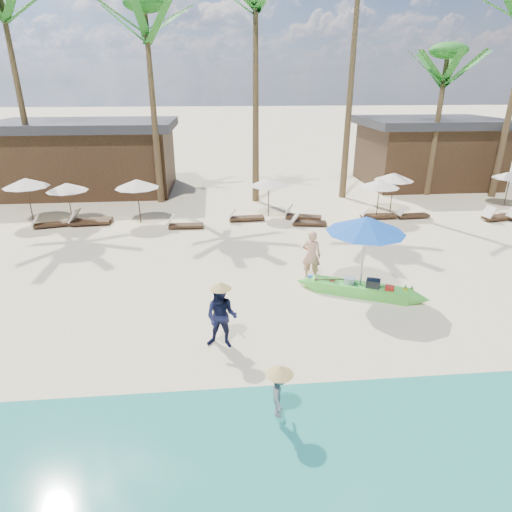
{
  "coord_description": "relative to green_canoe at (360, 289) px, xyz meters",
  "views": [
    {
      "loc": [
        -0.1,
        -10.38,
        6.47
      ],
      "look_at": [
        1.05,
        2.0,
        1.39
      ],
      "focal_mm": 30.0,
      "sensor_mm": 36.0,
      "label": 1
    }
  ],
  "objects": [
    {
      "name": "lounger_6_right",
      "position": [
        -0.36,
        8.37,
        0.01
      ],
      "size": [
        1.95,
        1.13,
        0.63
      ],
      "rotation": [
        0.0,
        0.0,
        -0.32
      ],
      "color": "#3D2819",
      "rests_on": "ground"
    },
    {
      "name": "lounger_7_right",
      "position": [
        3.46,
        8.14,
        0.01
      ],
      "size": [
        1.85,
        0.57,
        0.63
      ],
      "rotation": [
        0.0,
        0.0,
        0.0
      ],
      "color": "#3D2819",
      "rests_on": "ground"
    },
    {
      "name": "palm_6",
      "position": [
        8.4,
        12.8,
        6.85
      ],
      "size": [
        2.08,
        2.08,
        8.51
      ],
      "color": "brown",
      "rests_on": "ground"
    },
    {
      "name": "ground",
      "position": [
        -4.44,
        -1.72,
        -0.2
      ],
      "size": [
        240.0,
        240.0,
        0.0
      ],
      "primitive_type": "plane",
      "color": "beige",
      "rests_on": "ground"
    },
    {
      "name": "resort_parasol_8",
      "position": [
        4.71,
        9.37,
        1.68
      ],
      "size": [
        2.02,
        2.02,
        2.09
      ],
      "color": "#3D2819",
      "rests_on": "ground"
    },
    {
      "name": "lounger_5_left",
      "position": [
        -6.2,
        7.48,
        -0.01
      ],
      "size": [
        1.71,
        0.56,
        0.58
      ],
      "rotation": [
        0.0,
        0.0,
        -0.02
      ],
      "color": "#3D2819",
      "rests_on": "ground"
    },
    {
      "name": "resort_parasol_3",
      "position": [
        -13.7,
        9.19,
        1.78
      ],
      "size": [
        2.14,
        2.14,
        2.2
      ],
      "color": "#3D2819",
      "rests_on": "ground"
    },
    {
      "name": "vendor_green",
      "position": [
        -4.54,
        -2.5,
        0.67
      ],
      "size": [
        0.99,
        0.86,
        1.74
      ],
      "primitive_type": "imported",
      "rotation": [
        0.0,
        0.0,
        -0.27
      ],
      "color": "#131636",
      "rests_on": "ground"
    },
    {
      "name": "green_canoe",
      "position": [
        0.0,
        0.0,
        0.0
      ],
      "size": [
        4.47,
        2.29,
        0.61
      ],
      "rotation": [
        0.0,
        0.0,
        -0.43
      ],
      "color": "green",
      "rests_on": "ground"
    },
    {
      "name": "lounger_7_left",
      "position": [
        -0.25,
        7.37,
        -0.01
      ],
      "size": [
        1.74,
        0.74,
        0.57
      ],
      "rotation": [
        0.0,
        0.0,
        -0.14
      ],
      "color": "#3D2819",
      "rests_on": "ground"
    },
    {
      "name": "resort_parasol_5",
      "position": [
        -8.36,
        8.6,
        1.75
      ],
      "size": [
        2.1,
        2.1,
        2.16
      ],
      "color": "#3D2819",
      "rests_on": "ground"
    },
    {
      "name": "resort_parasol_6",
      "position": [
        -1.93,
        9.13,
        1.58
      ],
      "size": [
        1.92,
        1.92,
        1.98
      ],
      "color": "#3D2819",
      "rests_on": "ground"
    },
    {
      "name": "vendor_yellow",
      "position": [
        -3.45,
        -5.32,
        0.51
      ],
      "size": [
        0.47,
        0.73,
        1.06
      ],
      "primitive_type": "imported",
      "rotation": [
        0.0,
        0.0,
        1.46
      ],
      "color": "gray",
      "rests_on": "ground"
    },
    {
      "name": "lounger_6_left",
      "position": [
        -3.24,
        8.39,
        0.0
      ],
      "size": [
        1.86,
        0.67,
        0.62
      ],
      "rotation": [
        0.0,
        0.0,
        0.06
      ],
      "color": "#3D2819",
      "rests_on": "ground"
    },
    {
      "name": "lounger_4_left",
      "position": [
        -10.8,
        8.75,
        0.01
      ],
      "size": [
        1.88,
        0.61,
        0.64
      ],
      "rotation": [
        0.0,
        0.0,
        0.02
      ],
      "color": "#3D2819",
      "rests_on": "ground"
    },
    {
      "name": "lounger_4_right",
      "position": [
        -10.86,
        8.38,
        0.01
      ],
      "size": [
        1.93,
        0.72,
        0.64
      ],
      "rotation": [
        0.0,
        0.0,
        0.08
      ],
      "color": "#3D2819",
      "rests_on": "ground"
    },
    {
      "name": "resort_parasol_7",
      "position": [
        3.5,
        8.17,
        1.6
      ],
      "size": [
        1.95,
        1.95,
        2.01
      ],
      "color": "#3D2819",
      "rests_on": "ground"
    },
    {
      "name": "resort_parasol_4",
      "position": [
        -11.7,
        8.83,
        1.6
      ],
      "size": [
        1.95,
        1.95,
        2.0
      ],
      "color": "#3D2819",
      "rests_on": "ground"
    },
    {
      "name": "lounger_3_right",
      "position": [
        -12.6,
        8.22,
        -0.01
      ],
      "size": [
        1.78,
        0.93,
        0.58
      ],
      "rotation": [
        0.0,
        0.0,
        0.25
      ],
      "color": "#3D2819",
      "rests_on": "ground"
    },
    {
      "name": "lounger_8_left",
      "position": [
        5.28,
        8.06,
        -0.01
      ],
      "size": [
        1.73,
        0.65,
        0.57
      ],
      "rotation": [
        0.0,
        0.0,
        0.08
      ],
      "color": "#3D2819",
      "rests_on": "ground"
    },
    {
      "name": "pavilion_west",
      "position": [
        -12.44,
        15.78,
        1.99
      ],
      "size": [
        10.8,
        6.6,
        4.3
      ],
      "color": "#3D2819",
      "rests_on": "ground"
    },
    {
      "name": "wet_sand_strip",
      "position": [
        -4.44,
        -6.72,
        -0.2
      ],
      "size": [
        240.0,
        4.5,
        0.01
      ],
      "primitive_type": "cube",
      "color": "tan",
      "rests_on": "ground"
    },
    {
      "name": "resort_parasol_9",
      "position": [
        11.53,
        9.86,
        1.54
      ],
      "size": [
        1.87,
        1.87,
        1.93
      ],
      "color": "#3D2819",
      "rests_on": "ground"
    },
    {
      "name": "palm_3",
      "position": [
        -7.8,
        12.55,
        8.37
      ],
      "size": [
        2.08,
        2.08,
        10.52
      ],
      "color": "brown",
      "rests_on": "ground"
    },
    {
      "name": "lounger_9_left",
      "position": [
        9.52,
        7.33,
        0.02
      ],
      "size": [
        2.05,
        1.02,
        0.67
      ],
      "rotation": [
        0.0,
        0.0,
        0.22
      ],
      "color": "#3D2819",
      "rests_on": "ground"
    },
    {
      "name": "palm_2",
      "position": [
        -14.89,
        13.35,
        8.98
      ],
      "size": [
        2.08,
        2.08,
        11.33
      ],
      "color": "brown",
      "rests_on": "ground"
    },
    {
      "name": "blue_umbrella",
      "position": [
        0.0,
        0.07,
        2.19
      ],
      "size": [
        2.46,
        2.46,
        2.65
      ],
      "color": "#99999E",
      "rests_on": "ground"
    },
    {
      "name": "palm_4",
      "position": [
        -2.29,
        12.29,
        9.25
      ],
      "size": [
        2.08,
        2.08,
        11.7
      ],
      "color": "brown",
      "rests_on": "ground"
    },
    {
      "name": "tourist",
      "position": [
        -1.36,
        1.38,
        0.69
      ],
      "size": [
        0.76,
        0.63,
        1.79
      ],
      "primitive_type": "imported",
      "rotation": [
        0.0,
        0.0,
        2.78
      ],
      "color": "tan",
      "rests_on": "ground"
    },
    {
      "name": "pavilion_east",
      "position": [
        9.56,
        15.78,
        1.99
      ],
      "size": [
        8.8,
        6.6,
        4.3
      ],
      "color": "#3D2819",
      "rests_on": "ground"
    }
  ]
}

